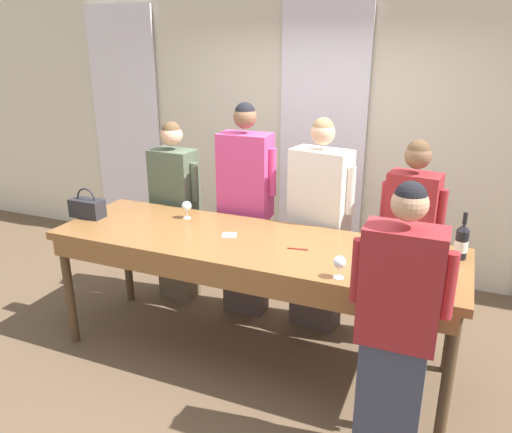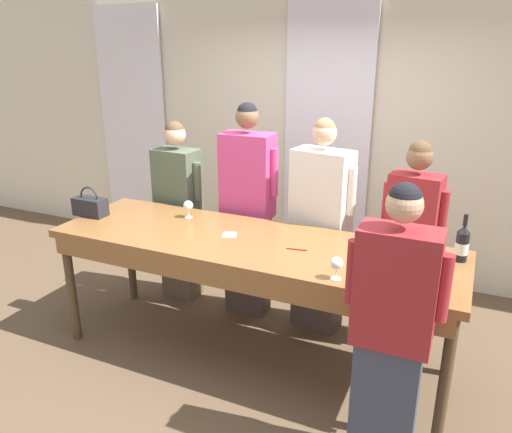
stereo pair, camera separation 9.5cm
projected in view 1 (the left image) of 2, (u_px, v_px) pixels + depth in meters
ground_plane at (252, 355)px, 3.89m from camera, size 18.00×18.00×0.00m
wall_back at (324, 136)px, 5.04m from camera, size 12.00×0.06×2.80m
curtain_panel_left at (127, 128)px, 5.87m from camera, size 0.87×0.03×2.69m
curtain_panel_center at (322, 143)px, 5.00m from camera, size 0.87×0.03×2.69m
tasting_bar at (250, 252)px, 3.57m from camera, size 2.96×0.90×0.96m
wine_bottle at (462, 242)px, 3.23m from camera, size 0.08×0.08×0.32m
handbag at (87, 207)px, 4.01m from camera, size 0.27×0.13×0.24m
wine_glass_front_left at (187, 206)px, 3.97m from camera, size 0.08×0.08×0.14m
wine_glass_front_mid at (418, 233)px, 3.43m from camera, size 0.08×0.08×0.14m
wine_glass_front_right at (340, 263)px, 2.96m from camera, size 0.08×0.08×0.14m
wine_glass_center_left at (386, 230)px, 3.49m from camera, size 0.08×0.08×0.14m
wine_glass_center_mid at (424, 249)px, 3.17m from camera, size 0.08×0.08×0.14m
wine_glass_center_right at (434, 276)px, 2.80m from camera, size 0.08×0.08×0.14m
napkin at (229, 235)px, 3.65m from camera, size 0.13×0.13×0.00m
pen at (298, 249)px, 3.40m from camera, size 0.14×0.03×0.01m
guest_olive_jacket at (176, 212)px, 4.53m from camera, size 0.50×0.27×1.66m
guest_pink_top at (246, 211)px, 4.24m from camera, size 0.54×0.26×1.85m
guest_cream_sweater at (319, 227)px, 4.03m from camera, size 0.57×0.33×1.77m
guest_striped_shirt at (408, 244)px, 3.78m from camera, size 0.48×0.28×1.65m
host_pouring at (396, 332)px, 2.63m from camera, size 0.52×0.23×1.68m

